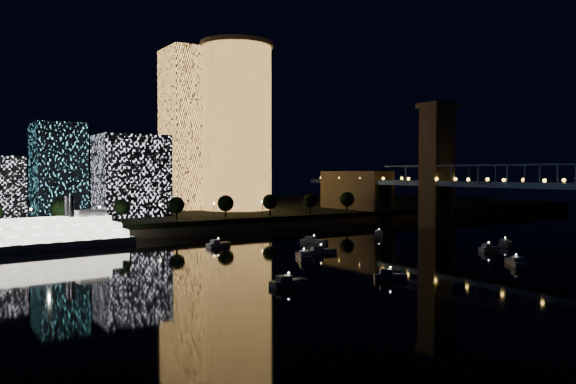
% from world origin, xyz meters
% --- Properties ---
extents(ground, '(520.00, 520.00, 0.00)m').
position_xyz_m(ground, '(0.00, 0.00, 0.00)').
color(ground, black).
rests_on(ground, ground).
extents(far_bank, '(420.00, 160.00, 5.00)m').
position_xyz_m(far_bank, '(0.00, 160.00, 2.50)').
color(far_bank, black).
rests_on(far_bank, ground).
extents(seawall, '(420.00, 6.00, 3.00)m').
position_xyz_m(seawall, '(0.00, 82.00, 1.50)').
color(seawall, '#6B5E4C').
rests_on(seawall, ground).
extents(tower_cylindrical, '(34.00, 34.00, 77.38)m').
position_xyz_m(tower_cylindrical, '(15.92, 127.20, 43.82)').
color(tower_cylindrical, '#FFAF51').
rests_on(tower_cylindrical, far_bank).
extents(tower_rectangular, '(23.77, 23.77, 75.62)m').
position_xyz_m(tower_rectangular, '(0.17, 144.67, 42.81)').
color(tower_rectangular, '#FFAF51').
rests_on(tower_rectangular, far_bank).
extents(midrise_blocks, '(94.32, 40.56, 37.01)m').
position_xyz_m(midrise_blocks, '(-66.57, 123.85, 20.33)').
color(midrise_blocks, white).
rests_on(midrise_blocks, far_bank).
extents(truss_bridge, '(13.00, 266.00, 50.00)m').
position_xyz_m(truss_bridge, '(65.00, 3.72, 16.25)').
color(truss_bridge, navy).
rests_on(truss_bridge, ground).
extents(riverboat, '(53.36, 15.58, 15.85)m').
position_xyz_m(riverboat, '(-79.58, 68.54, 4.06)').
color(riverboat, silver).
rests_on(riverboat, ground).
extents(motorboats, '(96.52, 76.13, 2.78)m').
position_xyz_m(motorboats, '(-3.16, 11.08, 0.81)').
color(motorboats, silver).
rests_on(motorboats, ground).
extents(esplanade_trees, '(166.58, 6.68, 8.84)m').
position_xyz_m(esplanade_trees, '(-32.38, 88.00, 10.47)').
color(esplanade_trees, black).
rests_on(esplanade_trees, far_bank).
extents(street_lamps, '(132.70, 0.70, 5.65)m').
position_xyz_m(street_lamps, '(-34.00, 94.00, 9.02)').
color(street_lamps, black).
rests_on(street_lamps, far_bank).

